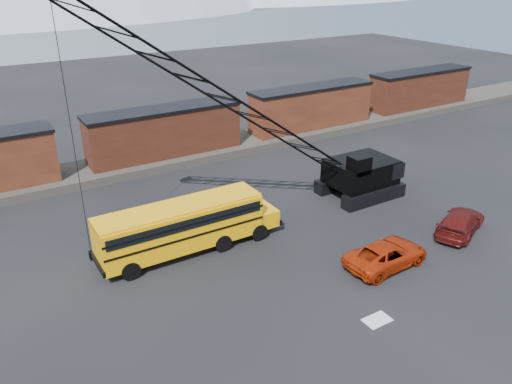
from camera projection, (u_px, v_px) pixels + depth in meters
ground at (319, 283)px, 27.58m from camera, size 160.00×160.00×0.00m
gravel_berm at (167, 158)px, 44.50m from camera, size 120.00×5.00×0.70m
boxcar_mid at (165, 132)px, 43.50m from camera, size 13.70×3.10×4.17m
boxcar_east_near at (311, 107)px, 51.09m from camera, size 13.70×3.10×4.17m
boxcar_east_far at (420, 88)px, 58.68m from camera, size 13.70×3.10×4.17m
snow_patch at (377, 320)px, 24.71m from camera, size 1.40×0.90×0.02m
school_bus at (186, 225)px, 29.96m from camera, size 11.65×2.65×3.19m
red_pickup at (386, 254)px, 28.91m from camera, size 5.41×2.68×1.48m
maroon_suv at (460, 222)px, 32.53m from camera, size 5.60×3.92×1.50m
crawler_crane at (239, 106)px, 30.66m from camera, size 23.22×4.20×15.44m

